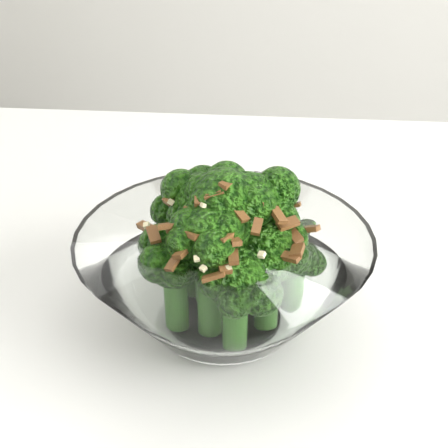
% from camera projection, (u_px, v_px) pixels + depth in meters
% --- Properties ---
extents(table, '(1.40, 1.16, 0.75)m').
position_uv_depth(table, '(115.00, 348.00, 0.62)').
color(table, white).
rests_on(table, ground).
extents(broccoli_dish, '(0.22, 0.22, 0.14)m').
position_uv_depth(broccoli_dish, '(225.00, 269.00, 0.51)').
color(broccoli_dish, white).
rests_on(broccoli_dish, table).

